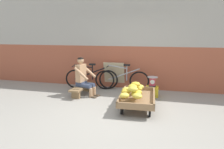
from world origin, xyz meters
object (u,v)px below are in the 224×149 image
Objects in this scene: sign_board at (114,75)px; shopping_bag at (146,95)px; weighing_scale at (152,81)px; bicycle_far_left at (123,79)px; bicycle_near_left at (90,78)px; low_bench at (81,88)px; vendor_seated at (83,77)px; banana_cart at (138,98)px; plastic_crate at (152,91)px.

sign_board is 1.56m from shopping_bag.
weighing_scale is 1.48m from sign_board.
sign_board is at bearing 151.59° from bicycle_far_left.
bicycle_near_left and bicycle_far_left have the same top height.
vendor_seated reaches higher than low_bench.
shopping_bag is (1.86, 0.05, -0.45)m from vendor_seated.
banana_cart is 1.84m from vendor_seated.
vendor_seated reaches higher than weighing_scale.
banana_cart reaches higher than shopping_bag.
plastic_crate is at bearing 9.13° from low_bench.
vendor_seated is 0.74m from bicycle_near_left.
sign_board is at bearing 24.23° from bicycle_near_left.
shopping_bag is at bearing 0.95° from low_bench.
bicycle_far_left reaches higher than shopping_bag.
plastic_crate is at bearing -27.69° from sign_board.
bicycle_far_left is at bearing -28.41° from sign_board.
low_bench is 1.41m from bicycle_far_left.
bicycle_far_left is (1.05, 0.85, -0.21)m from vendor_seated.
shopping_bag is at bearing -115.38° from weighing_scale.
bicycle_near_left is at bearing 88.79° from low_bench.
bicycle_near_left is at bearing 170.56° from weighing_scale.
vendor_seated is at bearing 159.17° from banana_cart.
low_bench is at bearing 159.48° from banana_cart.
weighing_scale is 0.34× the size of sign_board.
shopping_bag is (-0.14, -0.30, -0.33)m from weighing_scale.
sign_board reaches higher than plastic_crate.
sign_board reaches higher than shopping_bag.
vendor_seated is at bearing -169.89° from plastic_crate.
shopping_bag is at bearing -44.59° from bicycle_far_left.
bicycle_near_left is 6.89× the size of shopping_bag.
weighing_scale is at bearing 9.10° from low_bench.
vendor_seated is 3.80× the size of weighing_scale.
low_bench is at bearing -143.91° from bicycle_far_left.
bicycle_near_left reaches higher than plastic_crate.
shopping_bag is (1.17, -0.99, -0.32)m from sign_board.
sign_board is (-1.31, 0.69, 0.29)m from plastic_crate.
shopping_bag is at bearing 76.33° from banana_cart.
vendor_seated is 0.69× the size of bicycle_near_left.
low_bench is 1.94m from shopping_bag.
banana_cart is at bearing -59.42° from sign_board.
bicycle_near_left is (-2.07, 0.34, -0.10)m from weighing_scale.
shopping_bag is (1.93, -0.65, -0.23)m from bicycle_near_left.
low_bench is 0.97× the size of vendor_seated.
weighing_scale is at bearing -27.47° from bicycle_far_left.
vendor_seated is 4.75× the size of shopping_bag.
low_bench is 3.70× the size of weighing_scale.
vendor_seated is 0.69× the size of bicycle_far_left.
bicycle_far_left is at bearing 7.61° from bicycle_near_left.
low_bench is at bearing -91.21° from bicycle_near_left.
bicycle_far_left reaches higher than banana_cart.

